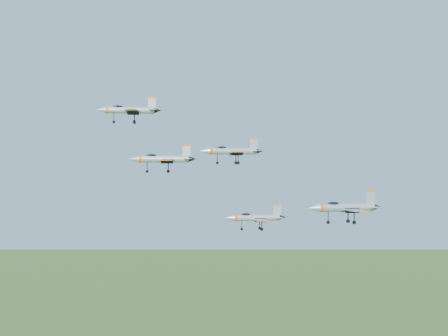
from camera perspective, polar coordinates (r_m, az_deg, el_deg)
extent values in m
cylinder|color=#A2A6AE|center=(122.06, -8.59, 5.26)|extent=(9.25, 1.40, 1.33)
cone|color=#A2A6AE|center=(122.29, -11.20, 5.24)|extent=(1.86, 1.35, 1.33)
cone|color=black|center=(122.08, -6.07, 5.26)|extent=(1.44, 1.14, 1.13)
ellipsoid|color=black|center=(122.17, -9.65, 5.49)|extent=(2.27, 0.97, 0.85)
cube|color=#A2A6AE|center=(119.17, -8.51, 5.25)|extent=(2.39, 4.53, 0.14)
cube|color=#A2A6AE|center=(124.90, -8.47, 5.02)|extent=(2.39, 4.53, 0.14)
cube|color=#A2A6AE|center=(122.19, -6.60, 5.90)|extent=(1.54, 0.13, 2.16)
cube|color=#DA570F|center=(122.30, -6.60, 6.43)|extent=(1.13, 0.15, 0.36)
cylinder|color=#A2A6AE|center=(113.53, 0.82, 1.56)|extent=(8.69, 1.71, 1.25)
cone|color=#A2A6AE|center=(112.65, -1.77, 1.57)|extent=(1.79, 1.34, 1.25)
cone|color=black|center=(114.58, 3.27, 1.55)|extent=(1.40, 1.13, 1.06)
ellipsoid|color=black|center=(113.15, -0.23, 1.81)|extent=(2.15, 1.01, 0.79)
cube|color=#A2A6AE|center=(110.92, 1.18, 1.47)|extent=(2.43, 4.33, 0.13)
cube|color=#A2A6AE|center=(116.19, 0.66, 1.42)|extent=(2.43, 4.33, 0.13)
cube|color=#A2A6AE|center=(114.38, 2.75, 2.20)|extent=(1.44, 0.19, 2.01)
cube|color=#DA570F|center=(114.42, 2.75, 2.73)|extent=(1.06, 0.19, 0.34)
cylinder|color=#A2A6AE|center=(99.43, -5.53, 0.83)|extent=(7.93, 1.37, 1.14)
cone|color=#A2A6AE|center=(99.54, -8.26, 0.83)|extent=(1.61, 1.19, 1.14)
cone|color=black|center=(99.53, -2.90, 0.83)|extent=(1.26, 1.01, 0.97)
ellipsoid|color=black|center=(99.45, -6.64, 1.08)|extent=(1.95, 0.88, 0.72)
cube|color=#A2A6AE|center=(96.97, -5.43, 0.71)|extent=(2.13, 3.92, 0.12)
cube|color=#A2A6AE|center=(101.88, -5.43, 0.69)|extent=(2.13, 3.92, 0.12)
cube|color=#A2A6AE|center=(99.50, -3.45, 1.51)|extent=(1.32, 0.14, 1.84)
cube|color=#DA570F|center=(99.53, -3.45, 2.07)|extent=(0.97, 0.15, 0.31)
cylinder|color=#A2A6AE|center=(117.39, 3.01, -4.54)|extent=(8.56, 1.28, 1.24)
cone|color=#A2A6AE|center=(116.57, 0.52, -4.58)|extent=(1.72, 1.25, 1.24)
cone|color=black|center=(118.39, 5.37, -4.50)|extent=(1.34, 1.06, 1.05)
ellipsoid|color=black|center=(116.99, 2.00, -4.33)|extent=(2.10, 0.90, 0.78)
cube|color=#A2A6AE|center=(114.84, 3.35, -4.77)|extent=(2.21, 4.20, 0.13)
cube|color=#A2A6AE|center=(120.06, 2.87, -4.55)|extent=(2.21, 4.20, 0.13)
cube|color=#A2A6AE|center=(118.06, 4.88, -3.89)|extent=(1.43, 0.12, 2.00)
cube|color=#DA570F|center=(117.99, 4.88, -3.39)|extent=(1.05, 0.14, 0.33)
cylinder|color=#A2A6AE|center=(103.69, 11.12, -3.55)|extent=(9.58, 2.38, 1.37)
cone|color=#A2A6AE|center=(101.48, 8.18, -3.63)|extent=(2.03, 1.57, 1.37)
cone|color=black|center=(106.07, 13.82, -3.47)|extent=(1.59, 1.32, 1.17)
ellipsoid|color=black|center=(102.72, 9.94, -3.30)|extent=(2.41, 1.23, 0.87)
cube|color=#A2A6AE|center=(101.12, 11.92, -3.80)|extent=(2.91, 4.87, 0.15)
cube|color=#A2A6AE|center=(106.48, 10.56, -3.59)|extent=(2.91, 4.87, 0.15)
cube|color=#A2A6AE|center=(105.46, 13.26, -2.71)|extent=(1.59, 0.29, 2.21)
cube|color=#DA570F|center=(105.41, 13.26, -2.08)|extent=(1.17, 0.27, 0.37)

